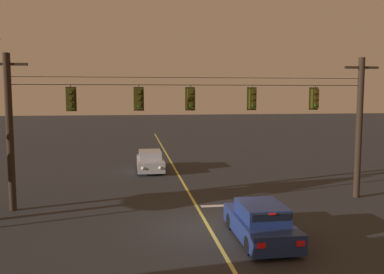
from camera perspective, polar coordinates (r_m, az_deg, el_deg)
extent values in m
plane|color=#28282B|center=(17.13, 2.32, -12.28)|extent=(180.00, 180.00, 0.00)
cube|color=#D1C64C|center=(26.44, -1.56, -5.73)|extent=(0.14, 60.00, 0.01)
cube|color=silver|center=(20.45, 6.00, -9.26)|extent=(3.40, 0.36, 0.01)
cylinder|color=#2D2116|center=(20.54, -23.71, 0.50)|extent=(0.32, 0.32, 7.17)
cube|color=#2D2116|center=(20.51, -24.08, 9.12)|extent=(1.80, 0.12, 0.12)
cylinder|color=slate|center=(20.49, -24.04, 8.14)|extent=(0.12, 0.12, 0.18)
cylinder|color=#2D2116|center=(22.89, 21.93, 1.08)|extent=(0.32, 0.32, 7.17)
cube|color=#2D2116|center=(22.86, 22.24, 8.81)|extent=(1.80, 0.12, 0.12)
cylinder|color=slate|center=(22.84, 22.20, 7.94)|extent=(0.12, 0.12, 0.18)
cylinder|color=black|center=(19.95, 0.42, 7.15)|extent=(16.98, 0.03, 0.03)
cylinder|color=black|center=(19.96, 0.42, 8.15)|extent=(16.98, 0.02, 0.02)
cylinder|color=black|center=(19.91, -16.35, 6.65)|extent=(0.04, 0.04, 0.18)
cube|color=#332D0A|center=(19.91, -16.30, 5.01)|extent=(0.32, 0.26, 0.96)
cube|color=#332D0A|center=(20.05, -16.24, 5.02)|extent=(0.48, 0.03, 1.12)
sphere|color=#380A0A|center=(19.75, -16.39, 5.84)|extent=(0.17, 0.17, 0.17)
cylinder|color=#332D0A|center=(19.71, -16.41, 5.96)|extent=(0.20, 0.10, 0.20)
sphere|color=#3D280A|center=(19.75, -16.36, 5.00)|extent=(0.17, 0.17, 0.17)
cylinder|color=#332D0A|center=(19.71, -16.38, 5.12)|extent=(0.20, 0.10, 0.20)
sphere|color=#1ED83F|center=(19.76, -16.34, 4.17)|extent=(0.17, 0.17, 0.17)
cylinder|color=#332D0A|center=(19.72, -16.36, 4.29)|extent=(0.20, 0.10, 0.20)
cylinder|color=black|center=(19.72, -7.33, 6.85)|extent=(0.04, 0.04, 0.18)
cube|color=#332D0A|center=(19.72, -7.30, 5.19)|extent=(0.32, 0.26, 0.96)
cube|color=#332D0A|center=(19.86, -7.31, 5.20)|extent=(0.48, 0.03, 1.12)
sphere|color=#380A0A|center=(19.56, -7.31, 6.03)|extent=(0.17, 0.17, 0.17)
cylinder|color=#332D0A|center=(19.52, -7.31, 6.16)|extent=(0.20, 0.10, 0.20)
sphere|color=#3D280A|center=(19.56, -7.30, 5.19)|extent=(0.17, 0.17, 0.17)
cylinder|color=#332D0A|center=(19.52, -7.30, 5.31)|extent=(0.20, 0.10, 0.20)
sphere|color=#1ED83F|center=(19.57, -7.28, 4.34)|extent=(0.17, 0.17, 0.17)
cylinder|color=#332D0A|center=(19.52, -7.28, 4.47)|extent=(0.20, 0.10, 0.20)
cylinder|color=black|center=(19.91, -0.20, 6.89)|extent=(0.04, 0.04, 0.18)
cube|color=#332D0A|center=(19.91, -0.20, 5.25)|extent=(0.32, 0.26, 0.96)
cube|color=#332D0A|center=(20.06, -0.26, 5.25)|extent=(0.48, 0.03, 1.12)
sphere|color=#380A0A|center=(19.75, -0.14, 6.08)|extent=(0.17, 0.17, 0.17)
cylinder|color=#332D0A|center=(19.71, -0.12, 6.20)|extent=(0.20, 0.10, 0.20)
sphere|color=#3D280A|center=(19.75, -0.14, 5.24)|extent=(0.17, 0.17, 0.17)
cylinder|color=#332D0A|center=(19.71, -0.12, 5.36)|extent=(0.20, 0.10, 0.20)
sphere|color=#1ED83F|center=(19.76, -0.14, 4.41)|extent=(0.17, 0.17, 0.17)
cylinder|color=#332D0A|center=(19.72, -0.12, 4.53)|extent=(0.20, 0.10, 0.20)
cylinder|color=black|center=(20.56, 8.32, 6.80)|extent=(0.04, 0.04, 0.18)
cube|color=#332D0A|center=(20.56, 8.30, 5.21)|extent=(0.32, 0.26, 0.96)
cube|color=#332D0A|center=(20.70, 8.18, 5.22)|extent=(0.48, 0.03, 1.12)
sphere|color=#380A0A|center=(20.41, 8.44, 6.01)|extent=(0.17, 0.17, 0.17)
cylinder|color=#332D0A|center=(20.37, 8.47, 6.13)|extent=(0.20, 0.10, 0.20)
sphere|color=#3D280A|center=(20.41, 8.43, 5.20)|extent=(0.17, 0.17, 0.17)
cylinder|color=#332D0A|center=(20.37, 8.46, 5.32)|extent=(0.20, 0.10, 0.20)
sphere|color=#1ED83F|center=(20.42, 8.41, 4.39)|extent=(0.17, 0.17, 0.17)
cylinder|color=#332D0A|center=(20.38, 8.45, 4.51)|extent=(0.20, 0.10, 0.20)
cylinder|color=black|center=(21.70, 16.53, 6.57)|extent=(0.04, 0.04, 0.18)
cube|color=#332D0A|center=(21.70, 16.48, 5.06)|extent=(0.32, 0.26, 0.96)
cube|color=#332D0A|center=(21.83, 16.32, 5.07)|extent=(0.48, 0.03, 1.12)
sphere|color=#380A0A|center=(21.55, 16.68, 5.82)|extent=(0.17, 0.17, 0.17)
cylinder|color=#332D0A|center=(21.51, 16.73, 5.93)|extent=(0.20, 0.10, 0.20)
sphere|color=#3D280A|center=(21.55, 16.66, 5.05)|extent=(0.17, 0.17, 0.17)
cylinder|color=#332D0A|center=(21.51, 16.71, 5.16)|extent=(0.20, 0.10, 0.20)
sphere|color=#1ED83F|center=(21.56, 16.64, 4.29)|extent=(0.17, 0.17, 0.17)
cylinder|color=#332D0A|center=(21.52, 16.69, 4.40)|extent=(0.20, 0.10, 0.20)
cube|color=navy|center=(15.83, 9.34, -11.98)|extent=(1.80, 4.30, 0.68)
cube|color=navy|center=(15.54, 9.52, -9.97)|extent=(1.51, 2.15, 0.54)
cube|color=black|center=(16.40, 8.51, -9.10)|extent=(1.40, 0.21, 0.48)
cube|color=black|center=(14.58, 10.81, -11.08)|extent=(1.37, 0.18, 0.46)
cylinder|color=black|center=(16.90, 5.33, -11.42)|extent=(0.22, 0.64, 0.64)
cylinder|color=black|center=(17.33, 10.52, -11.05)|extent=(0.22, 0.64, 0.64)
cylinder|color=black|center=(14.46, 7.88, -14.50)|extent=(0.22, 0.64, 0.64)
cylinder|color=black|center=(14.96, 13.90, -13.91)|extent=(0.22, 0.64, 0.64)
cube|color=red|center=(13.66, 9.50, -14.49)|extent=(0.28, 0.03, 0.18)
cube|color=red|center=(14.09, 14.68, -13.96)|extent=(0.28, 0.03, 0.18)
cube|color=red|center=(14.41, 10.97, -10.32)|extent=(0.24, 0.04, 0.06)
cube|color=#A5A5AD|center=(29.21, -5.76, -3.63)|extent=(1.80, 4.30, 0.68)
cube|color=#A5A5AD|center=(29.23, -5.79, -2.42)|extent=(1.51, 2.15, 0.54)
cube|color=black|center=(28.31, -5.70, -2.69)|extent=(1.40, 0.21, 0.48)
cube|color=black|center=(30.28, -5.87, -2.12)|extent=(1.37, 0.18, 0.46)
cylinder|color=black|center=(27.97, -4.01, -4.43)|extent=(0.22, 0.64, 0.64)
cylinder|color=black|center=(27.91, -7.27, -4.49)|extent=(0.22, 0.64, 0.64)
cylinder|color=black|center=(30.59, -4.39, -3.54)|extent=(0.22, 0.64, 0.64)
cylinder|color=black|center=(30.53, -7.36, -3.59)|extent=(0.22, 0.64, 0.64)
sphere|color=white|center=(27.09, -4.38, -4.25)|extent=(0.20, 0.20, 0.20)
sphere|color=white|center=(27.04, -6.75, -4.29)|extent=(0.20, 0.20, 0.20)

